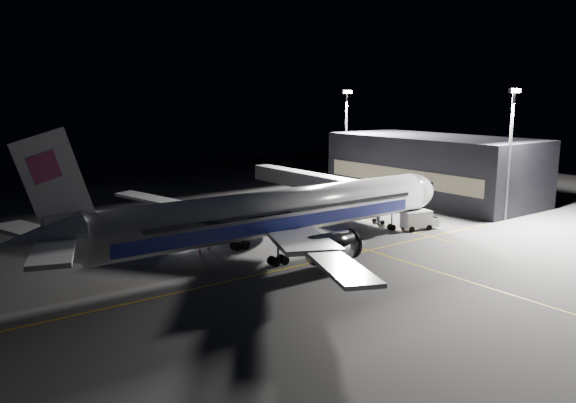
% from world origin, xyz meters
% --- Properties ---
extents(ground, '(200.00, 200.00, 0.00)m').
position_xyz_m(ground, '(0.00, 0.00, 0.00)').
color(ground, '#4C4C4F').
rests_on(ground, ground).
extents(guide_line_main, '(0.25, 80.00, 0.01)m').
position_xyz_m(guide_line_main, '(10.00, 0.00, 0.01)').
color(guide_line_main, gold).
rests_on(guide_line_main, ground).
extents(guide_line_cross, '(70.00, 0.25, 0.01)m').
position_xyz_m(guide_line_cross, '(0.00, -6.00, 0.01)').
color(guide_line_cross, gold).
rests_on(guide_line_cross, ground).
extents(guide_line_side, '(0.25, 40.00, 0.01)m').
position_xyz_m(guide_line_side, '(22.00, 10.00, 0.01)').
color(guide_line_side, gold).
rests_on(guide_line_side, ground).
extents(airliner, '(61.48, 54.22, 16.64)m').
position_xyz_m(airliner, '(-1.08, 0.00, 5.16)').
color(airliner, silver).
rests_on(airliner, ground).
extents(terminal, '(18.12, 40.00, 12.00)m').
position_xyz_m(terminal, '(45.98, 14.00, 6.00)').
color(terminal, black).
rests_on(terminal, ground).
extents(jet_bridge, '(3.60, 34.40, 6.30)m').
position_xyz_m(jet_bridge, '(22.00, 18.06, 4.58)').
color(jet_bridge, '#B2B2B7').
rests_on(jet_bridge, ground).
extents(floodlight_mast_north, '(2.40, 0.68, 20.70)m').
position_xyz_m(floodlight_mast_north, '(40.00, 31.99, 12.37)').
color(floodlight_mast_north, '#59595E').
rests_on(floodlight_mast_north, ground).
extents(floodlight_mast_south, '(2.40, 0.67, 20.70)m').
position_xyz_m(floodlight_mast_south, '(40.00, -6.01, 12.37)').
color(floodlight_mast_south, '#59595E').
rests_on(floodlight_mast_south, ground).
extents(service_truck, '(5.96, 3.47, 2.87)m').
position_xyz_m(service_truck, '(24.08, -2.12, 1.53)').
color(service_truck, white).
rests_on(service_truck, ground).
extents(baggage_tug, '(2.68, 2.39, 1.63)m').
position_xyz_m(baggage_tug, '(-5.07, 14.62, 0.75)').
color(baggage_tug, black).
rests_on(baggage_tug, ground).
extents(safety_cone_a, '(0.35, 0.35, 0.53)m').
position_xyz_m(safety_cone_a, '(-8.00, 5.82, 0.26)').
color(safety_cone_a, '#F0420A').
rests_on(safety_cone_a, ground).
extents(safety_cone_b, '(0.38, 0.38, 0.57)m').
position_xyz_m(safety_cone_b, '(6.00, 8.02, 0.28)').
color(safety_cone_b, '#F0420A').
rests_on(safety_cone_b, ground).
extents(safety_cone_c, '(0.37, 0.37, 0.56)m').
position_xyz_m(safety_cone_c, '(-6.44, 6.50, 0.28)').
color(safety_cone_c, '#F0420A').
rests_on(safety_cone_c, ground).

